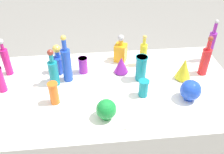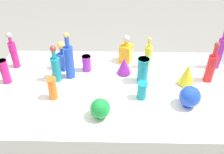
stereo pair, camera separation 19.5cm
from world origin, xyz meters
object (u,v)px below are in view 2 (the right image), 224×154
tall_bottle_0 (148,56)px  slender_vase_2 (142,90)px  round_bowl_0 (100,109)px  tall_bottle_4 (56,67)px  tall_bottle_5 (211,66)px  round_bowl_1 (190,97)px  cardboard_box_behind_left (153,76)px  tall_bottle_1 (220,52)px  tall_bottle_2 (69,60)px  slender_vase_3 (52,88)px  square_decanter_0 (126,52)px  slender_vase_0 (143,70)px  fluted_vase_1 (187,74)px  slender_vase_4 (5,71)px  tall_bottle_3 (14,53)px  slender_vase_1 (87,63)px  cardboard_box_behind_right (126,79)px  square_decanter_1 (63,57)px  fluted_vase_0 (124,66)px

tall_bottle_0 → slender_vase_2: tall_bottle_0 is taller
round_bowl_0 → tall_bottle_4: bearing=132.3°
tall_bottle_5 → round_bowl_1: bearing=-126.5°
tall_bottle_5 → cardboard_box_behind_left: bearing=109.1°
tall_bottle_1 → round_bowl_0: 1.19m
tall_bottle_2 → slender_vase_3: size_ratio=2.29×
tall_bottle_1 → square_decanter_0: (-0.80, 0.08, -0.06)m
slender_vase_0 → fluted_vase_1: slender_vase_0 is taller
round_bowl_0 → slender_vase_4: bearing=154.3°
tall_bottle_0 → tall_bottle_4: 0.79m
tall_bottle_2 → tall_bottle_5: tall_bottle_2 is taller
round_bowl_1 → square_decanter_0: bearing=127.2°
tall_bottle_3 → slender_vase_1: tall_bottle_3 is taller
tall_bottle_0 → cardboard_box_behind_right: 0.98m
tall_bottle_0 → square_decanter_1: 0.74m
slender_vase_0 → slender_vase_3: size_ratio=1.22×
tall_bottle_4 → tall_bottle_1: bearing=8.9°
square_decanter_0 → round_bowl_0: size_ratio=1.76×
tall_bottle_4 → round_bowl_0: (0.38, -0.42, -0.05)m
fluted_vase_1 → slender_vase_4: bearing=-179.9°
round_bowl_1 → round_bowl_0: bearing=-168.6°
tall_bottle_0 → fluted_vase_0: size_ratio=1.99×
square_decanter_1 → fluted_vase_1: bearing=-11.2°
tall_bottle_1 → square_decanter_1: size_ratio=1.52×
cardboard_box_behind_left → round_bowl_0: bearing=-113.6°
slender_vase_1 → round_bowl_0: (0.15, -0.56, 0.00)m
tall_bottle_5 → slender_vase_0: 0.55m
tall_bottle_1 → fluted_vase_0: bearing=-172.3°
tall_bottle_2 → fluted_vase_0: tall_bottle_2 is taller
tall_bottle_5 → slender_vase_3: tall_bottle_5 is taller
tall_bottle_0 → slender_vase_4: tall_bottle_0 is taller
cardboard_box_behind_left → slender_vase_0: bearing=-105.6°
tall_bottle_2 → cardboard_box_behind_left: size_ratio=0.84×
tall_bottle_3 → fluted_vase_0: (0.96, -0.08, -0.06)m
slender_vase_0 → round_bowl_0: slender_vase_0 is taller
square_decanter_0 → cardboard_box_behind_left: (0.38, 0.59, -0.71)m
tall_bottle_1 → slender_vase_0: 0.71m
square_decanter_1 → cardboard_box_behind_right: size_ratio=0.45×
square_decanter_1 → tall_bottle_2: bearing=-56.8°
square_decanter_0 → tall_bottle_1: bearing=-5.6°
cardboard_box_behind_left → cardboard_box_behind_right: cardboard_box_behind_left is taller
cardboard_box_behind_right → cardboard_box_behind_left: bearing=8.7°
tall_bottle_1 → round_bowl_0: size_ratio=2.68×
tall_bottle_0 → fluted_vase_1: size_ratio=1.58×
slender_vase_2 → cardboard_box_behind_left: 1.32m
tall_bottle_3 → cardboard_box_behind_left: size_ratio=0.68×
tall_bottle_0 → fluted_vase_1: bearing=-39.4°
slender_vase_3 → slender_vase_4: slender_vase_4 is taller
tall_bottle_4 → square_decanter_0: size_ratio=1.22×
tall_bottle_2 → tall_bottle_4: tall_bottle_2 is taller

